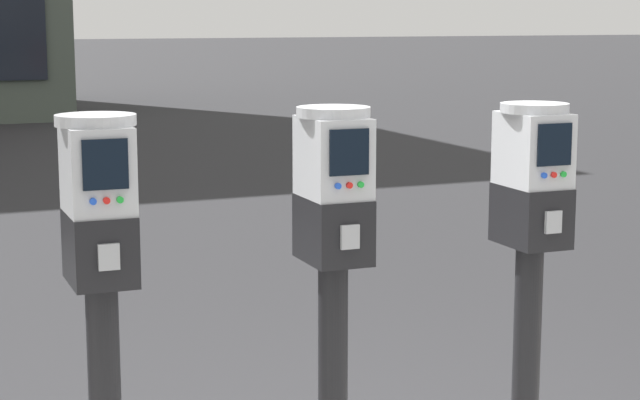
{
  "coord_description": "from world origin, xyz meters",
  "views": [
    {
      "loc": [
        -1.66,
        -3.15,
        1.69
      ],
      "look_at": [
        -0.38,
        -0.13,
        1.14
      ],
      "focal_mm": 61.64,
      "sensor_mm": 36.0,
      "label": 1
    }
  ],
  "objects": [
    {
      "name": "parking_meter_near_kerb",
      "position": [
        -1.07,
        -0.23,
        1.03
      ],
      "size": [
        0.22,
        0.25,
        1.29
      ],
      "rotation": [
        0.0,
        0.0,
        -1.59
      ],
      "color": "black",
      "rests_on": "sidewalk_slab"
    },
    {
      "name": "parking_meter_twin_adjacent",
      "position": [
        -0.38,
        -0.23,
        1.03
      ],
      "size": [
        0.22,
        0.25,
        1.29
      ],
      "rotation": [
        0.0,
        0.0,
        -1.59
      ],
      "color": "black",
      "rests_on": "sidewalk_slab"
    },
    {
      "name": "parking_meter_end_of_row",
      "position": [
        0.31,
        -0.23,
        1.02
      ],
      "size": [
        0.22,
        0.25,
        1.28
      ],
      "rotation": [
        0.0,
        0.0,
        -1.59
      ],
      "color": "black",
      "rests_on": "sidewalk_slab"
    }
  ]
}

